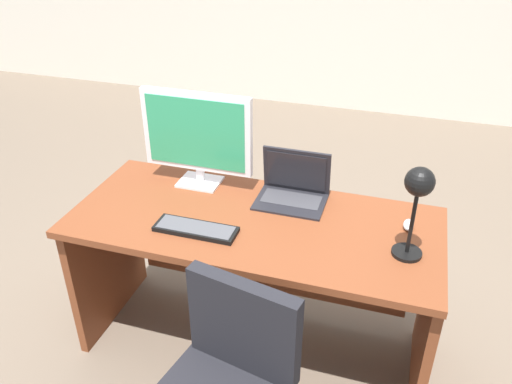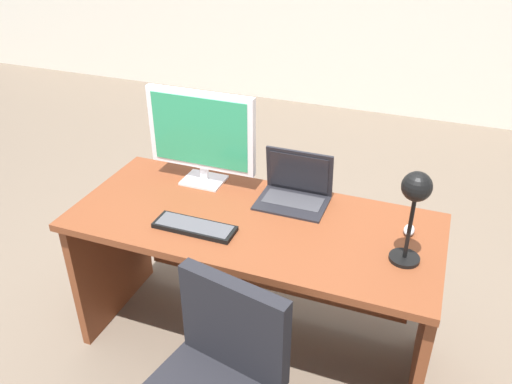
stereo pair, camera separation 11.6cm
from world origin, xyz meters
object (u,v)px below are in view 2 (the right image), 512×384
object	(u,v)px
desk_lamp	(415,199)
desk	(257,255)
monitor	(201,133)
laptop	(296,185)
mouse	(409,230)
keyboard	(195,227)

from	to	relation	value
desk_lamp	desk	bearing A→B (deg)	168.55
monitor	desk_lamp	xyz separation A→B (m)	(1.01, -0.32, 0.03)
laptop	mouse	bearing A→B (deg)	-11.58
laptop	keyboard	bearing A→B (deg)	-129.29
laptop	mouse	world-z (taller)	laptop
keyboard	desk	bearing A→B (deg)	45.26
desk	monitor	distance (m)	0.63
monitor	mouse	distance (m)	1.04
mouse	desk_lamp	size ratio (longest dim) A/B	0.20
desk	laptop	xyz separation A→B (m)	(0.12, 0.19, 0.30)
keyboard	desk_lamp	xyz separation A→B (m)	(0.86, 0.08, 0.28)
keyboard	mouse	xyz separation A→B (m)	(0.86, 0.29, 0.01)
desk	desk_lamp	distance (m)	0.85
monitor	laptop	xyz separation A→B (m)	(0.47, 0.01, -0.19)
laptop	desk_lamp	size ratio (longest dim) A/B	0.79
desk	desk_lamp	size ratio (longest dim) A/B	4.05
mouse	keyboard	bearing A→B (deg)	-161.30
monitor	keyboard	size ratio (longest dim) A/B	1.51
monitor	laptop	distance (m)	0.51
laptop	monitor	bearing A→B (deg)	-178.95
desk_lamp	keyboard	bearing A→B (deg)	-175.01
monitor	desk	bearing A→B (deg)	-27.40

